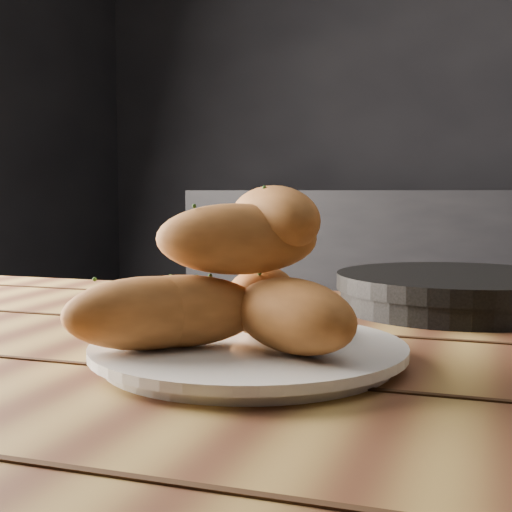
{
  "coord_description": "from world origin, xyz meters",
  "views": [
    {
      "loc": [
        -0.39,
        -0.82,
        0.9
      ],
      "look_at": [
        -0.59,
        -0.25,
        0.84
      ],
      "focal_mm": 50.0,
      "sensor_mm": 36.0,
      "label": 1
    }
  ],
  "objects": [
    {
      "name": "bread_rolls",
      "position": [
        -0.6,
        -0.27,
        0.82
      ],
      "size": [
        0.26,
        0.23,
        0.13
      ],
      "color": "#B46B32",
      "rests_on": "plate"
    },
    {
      "name": "table",
      "position": [
        -0.49,
        -0.21,
        0.65
      ],
      "size": [
        1.59,
        0.82,
        0.75
      ],
      "color": "olive",
      "rests_on": "ground"
    },
    {
      "name": "skillet",
      "position": [
        -0.43,
        0.08,
        0.77
      ],
      "size": [
        0.41,
        0.3,
        0.05
      ],
      "color": "black",
      "rests_on": "table"
    },
    {
      "name": "plate",
      "position": [
        -0.59,
        -0.27,
        0.76
      ],
      "size": [
        0.27,
        0.27,
        0.02
      ],
      "color": "white",
      "rests_on": "table"
    }
  ]
}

